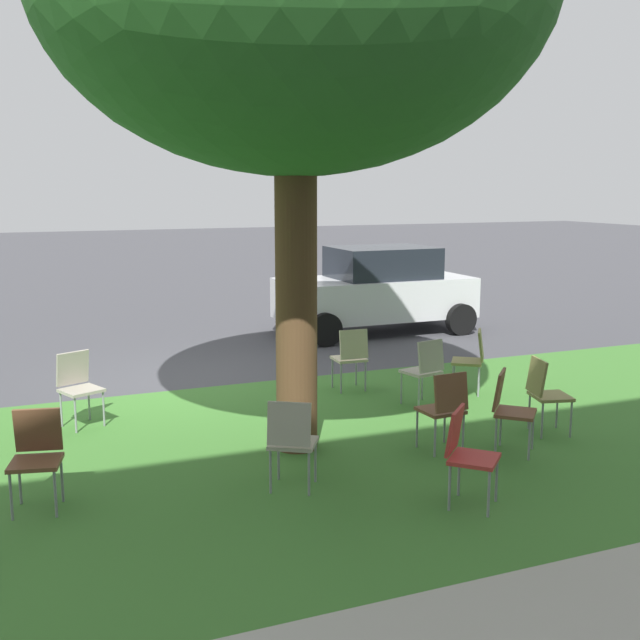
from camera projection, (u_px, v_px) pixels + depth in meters
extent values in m
plane|color=#424247|center=(193.00, 385.00, 10.93)|extent=(80.00, 80.00, 0.00)
cube|color=#3D752D|center=(263.00, 457.00, 8.02)|extent=(48.00, 6.00, 0.01)
cylinder|color=brown|center=(296.00, 285.00, 8.01)|extent=(0.44, 0.44, 3.57)
cube|color=beige|center=(349.00, 359.00, 10.62)|extent=(0.44, 0.42, 0.04)
cube|color=beige|center=(354.00, 344.00, 10.41)|extent=(0.40, 0.11, 0.40)
cylinder|color=gray|center=(356.00, 371.00, 10.87)|extent=(0.02, 0.02, 0.42)
cylinder|color=gray|center=(332.00, 373.00, 10.75)|extent=(0.02, 0.02, 0.42)
cylinder|color=gray|center=(365.00, 377.00, 10.56)|extent=(0.02, 0.02, 0.42)
cylinder|color=gray|center=(341.00, 379.00, 10.44)|extent=(0.02, 0.02, 0.42)
cube|color=brown|center=(440.00, 410.00, 8.18)|extent=(0.45, 0.43, 0.04)
cube|color=brown|center=(451.00, 393.00, 7.98)|extent=(0.40, 0.11, 0.40)
cylinder|color=gray|center=(445.00, 424.00, 8.44)|extent=(0.02, 0.02, 0.42)
cylinder|color=gray|center=(417.00, 429.00, 8.29)|extent=(0.02, 0.02, 0.42)
cylinder|color=gray|center=(463.00, 433.00, 8.14)|extent=(0.02, 0.02, 0.42)
cylinder|color=gray|center=(435.00, 438.00, 7.99)|extent=(0.02, 0.02, 0.42)
cube|color=#ADA393|center=(421.00, 372.00, 9.87)|extent=(0.49, 0.48, 0.04)
cube|color=#ADA393|center=(431.00, 356.00, 9.68)|extent=(0.41, 0.17, 0.40)
cylinder|color=gray|center=(422.00, 384.00, 10.15)|extent=(0.02, 0.02, 0.42)
cylinder|color=gray|center=(401.00, 388.00, 9.95)|extent=(0.02, 0.02, 0.42)
cylinder|color=gray|center=(440.00, 390.00, 9.87)|extent=(0.02, 0.02, 0.42)
cylinder|color=gray|center=(419.00, 394.00, 9.67)|extent=(0.02, 0.02, 0.42)
cube|color=olive|center=(467.00, 362.00, 10.44)|extent=(0.57, 0.57, 0.04)
cube|color=olive|center=(481.00, 345.00, 10.36)|extent=(0.30, 0.37, 0.40)
cylinder|color=gray|center=(454.00, 374.00, 10.69)|extent=(0.02, 0.02, 0.42)
cylinder|color=gray|center=(453.00, 380.00, 10.35)|extent=(0.02, 0.02, 0.42)
cylinder|color=gray|center=(479.00, 375.00, 10.62)|extent=(0.02, 0.02, 0.42)
cylinder|color=gray|center=(479.00, 382.00, 10.27)|extent=(0.02, 0.02, 0.42)
cube|color=#ADA393|center=(81.00, 390.00, 8.97)|extent=(0.54, 0.53, 0.04)
cube|color=#ADA393|center=(73.00, 368.00, 9.05)|extent=(0.40, 0.24, 0.40)
cylinder|color=gray|center=(76.00, 415.00, 8.77)|extent=(0.02, 0.02, 0.42)
cylinder|color=gray|center=(104.00, 409.00, 9.02)|extent=(0.02, 0.02, 0.42)
cylinder|color=gray|center=(61.00, 409.00, 9.00)|extent=(0.02, 0.02, 0.42)
cylinder|color=gray|center=(89.00, 403.00, 9.26)|extent=(0.02, 0.02, 0.42)
cube|color=brown|center=(515.00, 413.00, 8.08)|extent=(0.58, 0.58, 0.04)
cube|color=brown|center=(499.00, 389.00, 8.10)|extent=(0.34, 0.35, 0.40)
cylinder|color=gray|center=(529.00, 441.00, 7.89)|extent=(0.02, 0.02, 0.42)
cylinder|color=gray|center=(533.00, 431.00, 8.23)|extent=(0.02, 0.02, 0.42)
cylinder|color=gray|center=(496.00, 437.00, 8.01)|extent=(0.02, 0.02, 0.42)
cylinder|color=gray|center=(501.00, 427.00, 8.34)|extent=(0.02, 0.02, 0.42)
cube|color=#ADA393|center=(293.00, 443.00, 7.14)|extent=(0.57, 0.56, 0.04)
cube|color=#ADA393|center=(289.00, 424.00, 6.92)|extent=(0.38, 0.28, 0.40)
cylinder|color=gray|center=(315.00, 461.00, 7.31)|extent=(0.02, 0.02, 0.42)
cylinder|color=gray|center=(279.00, 459.00, 7.37)|extent=(0.02, 0.02, 0.42)
cylinder|color=gray|center=(309.00, 474.00, 6.98)|extent=(0.02, 0.02, 0.42)
cylinder|color=gray|center=(270.00, 472.00, 7.04)|extent=(0.02, 0.02, 0.42)
cube|color=brown|center=(36.00, 463.00, 6.63)|extent=(0.50, 0.48, 0.04)
cube|color=brown|center=(38.00, 430.00, 6.76)|extent=(0.41, 0.17, 0.40)
cylinder|color=gray|center=(11.00, 497.00, 6.47)|extent=(0.02, 0.02, 0.42)
cylinder|color=gray|center=(55.00, 494.00, 6.53)|extent=(0.02, 0.02, 0.42)
cylinder|color=gray|center=(20.00, 482.00, 6.80)|extent=(0.02, 0.02, 0.42)
cylinder|color=gray|center=(62.00, 479.00, 6.86)|extent=(0.02, 0.02, 0.42)
cube|color=#B7332D|center=(474.00, 459.00, 6.72)|extent=(0.58, 0.58, 0.04)
cube|color=#B7332D|center=(455.00, 430.00, 6.75)|extent=(0.34, 0.34, 0.40)
cylinder|color=gray|center=(489.00, 494.00, 6.53)|extent=(0.02, 0.02, 0.42)
cylinder|color=gray|center=(496.00, 479.00, 6.86)|extent=(0.02, 0.02, 0.42)
cylinder|color=gray|center=(449.00, 488.00, 6.66)|extent=(0.02, 0.02, 0.42)
cylinder|color=gray|center=(459.00, 474.00, 6.99)|extent=(0.02, 0.02, 0.42)
cube|color=olive|center=(551.00, 396.00, 8.72)|extent=(0.49, 0.51, 0.04)
cube|color=olive|center=(537.00, 376.00, 8.66)|extent=(0.18, 0.41, 0.40)
cylinder|color=gray|center=(571.00, 420.00, 8.61)|extent=(0.02, 0.02, 0.42)
cylinder|color=gray|center=(557.00, 411.00, 8.96)|extent=(0.02, 0.02, 0.42)
cylinder|color=gray|center=(542.00, 421.00, 8.56)|extent=(0.02, 0.02, 0.42)
cylinder|color=gray|center=(529.00, 412.00, 8.91)|extent=(0.02, 0.02, 0.42)
cube|color=silver|center=(375.00, 297.00, 14.77)|extent=(3.70, 1.64, 0.76)
cube|color=#1E232B|center=(382.00, 264.00, 14.71)|extent=(1.90, 1.44, 0.64)
cylinder|color=black|center=(325.00, 330.00, 13.52)|extent=(0.60, 0.18, 0.60)
cylinder|color=black|center=(291.00, 315.00, 15.10)|extent=(0.60, 0.18, 0.60)
cylinder|color=black|center=(461.00, 319.00, 14.57)|extent=(0.60, 0.18, 0.60)
cylinder|color=black|center=(416.00, 306.00, 16.15)|extent=(0.60, 0.18, 0.60)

